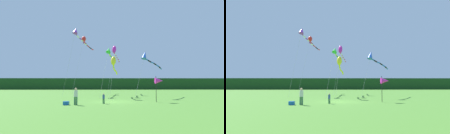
# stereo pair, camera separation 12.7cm
# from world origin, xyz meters

# --- Properties ---
(ground_plane) EXTENTS (120.00, 120.00, 0.00)m
(ground_plane) POSITION_xyz_m (0.00, 0.00, 0.00)
(ground_plane) COLOR #4C842D
(distant_treeline) EXTENTS (108.00, 2.34, 3.82)m
(distant_treeline) POSITION_xyz_m (0.00, 45.00, 1.91)
(distant_treeline) COLOR #193D19
(distant_treeline) RESTS_ON ground
(person_adult) EXTENTS (0.36, 0.36, 1.65)m
(person_adult) POSITION_xyz_m (-3.76, -3.40, 0.92)
(person_adult) COLOR #3F724C
(person_adult) RESTS_ON ground
(person_child) EXTENTS (0.23, 0.23, 1.07)m
(person_child) POSITION_xyz_m (-1.07, -2.25, 0.60)
(person_child) COLOR #3F724C
(person_child) RESTS_ON ground
(cooler_box) EXTENTS (0.56, 0.42, 0.35)m
(cooler_box) POSITION_xyz_m (-4.69, -3.36, 0.18)
(cooler_box) COLOR #1959B2
(cooler_box) RESTS_ON ground
(banner_flag_pole) EXTENTS (0.90, 0.70, 2.91)m
(banner_flag_pole) POSITION_xyz_m (5.16, -0.64, 2.36)
(banner_flag_pole) COLOR black
(banner_flag_pole) RESTS_ON ground
(kite_blue) EXTENTS (5.42, 5.90, 6.94)m
(kite_blue) POSITION_xyz_m (5.26, 6.30, 5.97)
(kite_blue) COLOR #B2B2B2
(kite_blue) RESTS_ON ground
(kite_magenta) EXTENTS (2.75, 8.43, 9.58)m
(kite_magenta) POSITION_xyz_m (0.78, 15.68, 8.46)
(kite_magenta) COLOR #B2B2B2
(kite_magenta) RESTS_ON ground
(kite_purple) EXTENTS (2.90, 8.57, 12.11)m
(kite_purple) POSITION_xyz_m (-6.24, 12.13, 11.22)
(kite_purple) COLOR #B2B2B2
(kite_purple) RESTS_ON ground
(kite_green) EXTENTS (2.83, 9.60, 8.37)m
(kite_green) POSITION_xyz_m (-0.33, 10.68, 7.49)
(kite_green) COLOR #B2B2B2
(kite_green) RESTS_ON ground
(kite_red) EXTENTS (3.30, 9.12, 12.15)m
(kite_red) POSITION_xyz_m (-5.56, 18.58, 11.22)
(kite_red) COLOR #B2B2B2
(kite_red) RESTS_ON ground
(kite_yellow) EXTENTS (1.39, 6.03, 6.04)m
(kite_yellow) POSITION_xyz_m (0.23, 5.39, 5.10)
(kite_yellow) COLOR #B2B2B2
(kite_yellow) RESTS_ON ground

